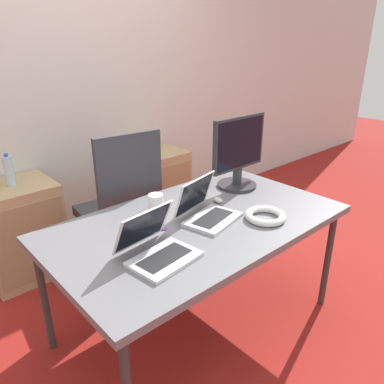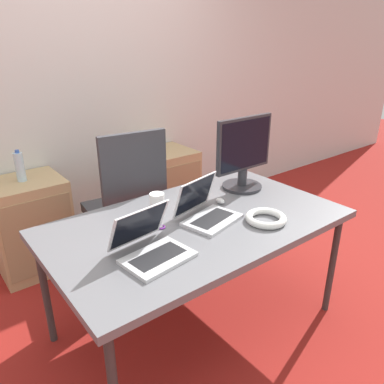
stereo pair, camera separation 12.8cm
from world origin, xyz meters
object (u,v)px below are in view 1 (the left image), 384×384
Objects in this scene: laptop_right at (157,248)px; mouse at (218,200)px; cabinet_left at (21,231)px; water_bottle at (9,171)px; office_chair at (121,222)px; laptop_left at (207,211)px; coffee_cup_white at (156,203)px; cabinet_right at (155,189)px; coffee_cup_brown at (194,194)px; cable_coil at (265,216)px; monitor at (238,154)px.

mouse is at bearing 20.52° from laptop_right.
water_bottle is (0.00, 0.00, 0.45)m from cabinet_left.
laptop_left is at bearing -84.15° from office_chair.
mouse is at bearing -24.06° from coffee_cup_white.
cabinet_right is at bearing 54.47° from coffee_cup_white.
water_bottle is 1.40m from laptop_right.
coffee_cup_brown is (-0.10, 0.11, 0.03)m from mouse.
cabinet_left is at bearing 139.12° from office_chair.
coffee_cup_brown is 0.46m from cable_coil.
monitor is 0.42m from coffee_cup_brown.
laptop_left is 0.74× the size of monitor.
cabinet_left is at bearing -90.00° from water_bottle.
water_bottle is at bearing 179.89° from cabinet_right.
office_chair is 0.69m from coffee_cup_brown.
water_bottle is at bearing 115.59° from coffee_cup_white.
mouse is 0.62× the size of coffee_cup_brown.
monitor reaches higher than cabinet_right.
coffee_cup_white is 0.62m from cable_coil.
cabinet_right is 1.55m from cable_coil.
laptop_right is 1.50× the size of cable_coil.
cabinet_right is at bearing 72.53° from mouse.
cabinet_right is 1.27m from water_bottle.
laptop_left is 5.58× the size of mouse.
laptop_right is at bearing 172.17° from cable_coil.
cabinet_right is 1.75m from laptop_right.
laptop_right reaches higher than mouse.
mouse is at bearing -54.38° from water_bottle.
laptop_right reaches higher than cabinet_right.
laptop_right is at bearing -163.35° from laptop_left.
coffee_cup_white reaches higher than cabinet_right.
monitor is at bearing -1.23° from coffee_cup_brown.
office_chair is 3.17× the size of laptop_left.
coffee_cup_brown is (0.72, -1.04, 0.41)m from cabinet_left.
coffee_cup_white is at bearing -64.36° from cabinet_left.
coffee_cup_white is at bearing 155.94° from mouse.
mouse is (0.82, -1.15, -0.08)m from water_bottle.
water_bottle is 1.40m from laptop_left.
laptop_right is 0.64m from coffee_cup_brown.
water_bottle is 1.01× the size of cable_coil.
water_bottle is 0.48× the size of monitor.
cabinet_right is 11.35× the size of mouse.
office_chair is at bearing 82.56° from coffee_cup_white.
laptop_left is at bearing -115.55° from coffee_cup_brown.
office_chair reaches higher than coffee_cup_brown.
monitor reaches higher than water_bottle.
monitor is (0.56, -0.57, 0.52)m from office_chair.
laptop_right is at bearing -125.69° from cabinet_right.
office_chair reaches higher than coffee_cup_white.
coffee_cup_brown is at bearing 178.77° from monitor.
cabinet_left is 1.46m from mouse.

